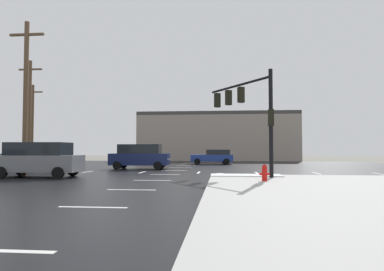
% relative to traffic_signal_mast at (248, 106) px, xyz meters
% --- Properties ---
extents(ground_plane, '(120.00, 120.00, 0.00)m').
position_rel_traffic_signal_mast_xyz_m(ground_plane, '(-5.17, 3.53, -4.19)').
color(ground_plane, slate).
extents(road_asphalt, '(44.00, 44.00, 0.02)m').
position_rel_traffic_signal_mast_xyz_m(road_asphalt, '(-5.17, 3.53, -4.18)').
color(road_asphalt, black).
rests_on(road_asphalt, ground_plane).
extents(snow_strip_curbside, '(4.00, 1.60, 0.06)m').
position_rel_traffic_signal_mast_xyz_m(snow_strip_curbside, '(-0.17, -0.47, -4.02)').
color(snow_strip_curbside, white).
rests_on(snow_strip_curbside, sidewalk_corner).
extents(lane_markings, '(36.15, 36.15, 0.01)m').
position_rel_traffic_signal_mast_xyz_m(lane_markings, '(-3.96, 2.16, -4.17)').
color(lane_markings, silver).
rests_on(lane_markings, road_asphalt).
extents(traffic_signal_mast, '(3.44, 4.95, 5.83)m').
position_rel_traffic_signal_mast_xyz_m(traffic_signal_mast, '(0.00, 0.00, 0.00)').
color(traffic_signal_mast, black).
rests_on(traffic_signal_mast, sidewalk_corner).
extents(fire_hydrant, '(0.48, 0.26, 0.79)m').
position_rel_traffic_signal_mast_xyz_m(fire_hydrant, '(0.49, -3.48, -3.66)').
color(fire_hydrant, red).
rests_on(fire_hydrant, sidewalk_corner).
extents(strip_building_background, '(22.47, 8.00, 6.88)m').
position_rel_traffic_signal_mast_xyz_m(strip_building_background, '(-2.17, 29.41, -0.75)').
color(strip_building_background, gray).
rests_on(strip_building_background, ground_plane).
extents(sedan_blue, '(4.66, 2.35, 1.58)m').
position_rel_traffic_signal_mast_xyz_m(sedan_blue, '(-2.51, 16.16, -3.34)').
color(sedan_blue, navy).
rests_on(sedan_blue, road_asphalt).
extents(suv_black, '(4.94, 2.44, 2.03)m').
position_rel_traffic_signal_mast_xyz_m(suv_black, '(-16.36, 5.40, -3.10)').
color(suv_black, black).
rests_on(suv_black, road_asphalt).
extents(suv_grey, '(4.89, 2.29, 2.03)m').
position_rel_traffic_signal_mast_xyz_m(suv_grey, '(-12.22, -1.07, -3.10)').
color(suv_grey, slate).
rests_on(suv_grey, road_asphalt).
extents(suv_navy, '(4.89, 2.31, 2.03)m').
position_rel_traffic_signal_mast_xyz_m(suv_navy, '(-8.27, 7.24, -3.10)').
color(suv_navy, '#141E47').
rests_on(suv_navy, road_asphalt).
extents(utility_pole_mid, '(2.20, 0.28, 9.54)m').
position_rel_traffic_signal_mast_xyz_m(utility_pole_mid, '(-13.54, -0.39, 0.80)').
color(utility_pole_mid, brown).
rests_on(utility_pole_mid, ground_plane).
extents(utility_pole_far, '(2.20, 0.28, 9.72)m').
position_rel_traffic_signal_mast_xyz_m(utility_pole_far, '(-18.91, 8.82, 0.88)').
color(utility_pole_far, brown).
rests_on(utility_pole_far, ground_plane).
extents(utility_pole_distant, '(2.20, 0.28, 8.88)m').
position_rel_traffic_signal_mast_xyz_m(utility_pole_distant, '(-22.71, 15.63, 0.46)').
color(utility_pole_distant, brown).
rests_on(utility_pole_distant, ground_plane).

